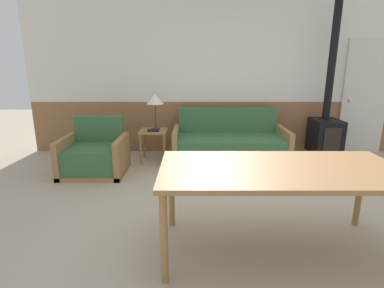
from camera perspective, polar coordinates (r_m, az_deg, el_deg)
name	(u,v)px	position (r m, az deg, el deg)	size (l,w,h in m)	color
ground_plane	(257,220)	(3.31, 12.26, -14.03)	(16.00, 16.00, 0.00)	#B2A58C
wall_back	(230,78)	(5.50, 7.34, 12.37)	(7.20, 0.06, 2.70)	#8E603D
couch	(230,146)	(5.05, 7.22, -0.44)	(1.86, 0.89, 0.85)	#9E7042
armchair	(95,157)	(4.69, -17.95, -2.31)	(0.91, 0.77, 0.81)	#9E7042
side_table	(154,136)	(5.02, -7.21, 1.44)	(0.45, 0.45, 0.53)	#9E7042
table_lamp	(156,100)	(4.99, -6.95, 8.28)	(0.29, 0.29, 0.58)	#4C3823
book_stack	(154,130)	(4.92, -7.26, 2.60)	(0.20, 0.15, 0.03)	black
dining_table	(281,175)	(2.59, 16.52, -5.65)	(1.99, 0.95, 0.77)	#9E7042
wood_stove	(327,125)	(5.58, 24.27, 3.33)	(0.45, 0.55, 2.56)	black
entry_door	(365,98)	(6.26, 30.12, 7.64)	(0.81, 0.09, 2.01)	silver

